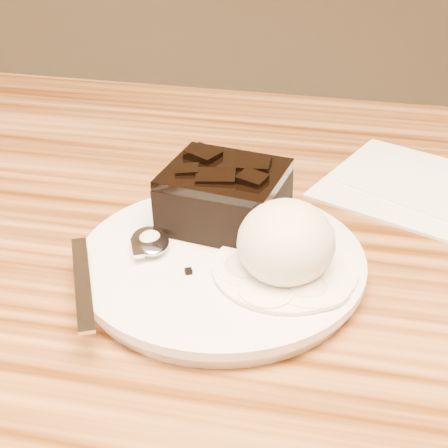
% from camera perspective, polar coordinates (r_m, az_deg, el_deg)
% --- Properties ---
extents(plate, '(0.22, 0.22, 0.02)m').
position_cam_1_polar(plate, '(0.53, -0.22, -3.42)').
color(plate, white).
rests_on(plate, dining_table).
extents(brownie, '(0.10, 0.09, 0.04)m').
position_cam_1_polar(brownie, '(0.56, 0.06, 1.94)').
color(brownie, black).
rests_on(brownie, plate).
extents(ice_cream_scoop, '(0.07, 0.07, 0.06)m').
position_cam_1_polar(ice_cream_scoop, '(0.50, 5.04, -1.48)').
color(ice_cream_scoop, silver).
rests_on(ice_cream_scoop, plate).
extents(melt_puddle, '(0.11, 0.11, 0.00)m').
position_cam_1_polar(melt_puddle, '(0.51, 4.91, -3.71)').
color(melt_puddle, white).
rests_on(melt_puddle, plate).
extents(spoon, '(0.10, 0.16, 0.01)m').
position_cam_1_polar(spoon, '(0.54, -5.99, -1.52)').
color(spoon, silver).
rests_on(spoon, plate).
extents(napkin, '(0.19, 0.19, 0.01)m').
position_cam_1_polar(napkin, '(0.68, 14.91, 3.06)').
color(napkin, white).
rests_on(napkin, dining_table).
extents(crumb_a, '(0.01, 0.01, 0.00)m').
position_cam_1_polar(crumb_a, '(0.48, 3.15, -6.03)').
color(crumb_a, black).
rests_on(crumb_a, plate).
extents(crumb_b, '(0.01, 0.01, 0.00)m').
position_cam_1_polar(crumb_b, '(0.52, 5.46, -3.01)').
color(crumb_b, black).
rests_on(crumb_b, plate).
extents(crumb_c, '(0.01, 0.00, 0.00)m').
position_cam_1_polar(crumb_c, '(0.51, 2.76, -4.08)').
color(crumb_c, black).
rests_on(crumb_c, plate).
extents(crumb_d, '(0.01, 0.01, 0.00)m').
position_cam_1_polar(crumb_d, '(0.51, -2.89, -3.84)').
color(crumb_d, black).
rests_on(crumb_d, plate).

